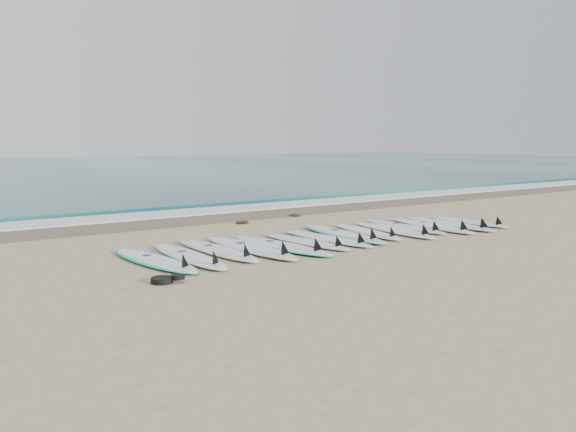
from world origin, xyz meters
TOP-DOWN VIEW (x-y plane):
  - ground at (0.00, 0.00)m, footprint 120.00×120.00m
  - ocean at (0.00, 32.50)m, footprint 120.00×55.00m
  - wet_sand_band at (0.00, 4.10)m, footprint 120.00×1.80m
  - foam_band at (0.00, 5.50)m, footprint 120.00×1.40m
  - wave_crest at (0.00, 7.00)m, footprint 120.00×1.00m
  - surfboard_0 at (-3.96, -0.13)m, footprint 0.97×2.63m
  - surfboard_1 at (-3.37, -0.19)m, footprint 0.59×2.64m
  - surfboard_2 at (-2.72, 0.03)m, footprint 0.71×2.70m
  - surfboard_3 at (-2.12, -0.14)m, footprint 0.77×2.89m
  - surfboard_4 at (-1.52, -0.20)m, footprint 1.04×2.82m
  - surfboard_5 at (-0.87, -0.19)m, footprint 0.78×2.42m
  - surfboard_6 at (-0.31, -0.14)m, footprint 0.78×2.54m
  - surfboard_7 at (0.30, 0.14)m, footprint 0.86×2.82m
  - surfboard_8 at (0.92, 0.04)m, footprint 0.84×2.50m
  - surfboard_9 at (1.55, -0.13)m, footprint 0.75×2.70m
  - surfboard_10 at (2.12, 0.09)m, footprint 0.58×2.55m
  - surfboard_11 at (2.73, -0.17)m, footprint 0.84×2.76m
  - surfboard_12 at (3.31, -0.21)m, footprint 0.71×2.75m
  - surfboard_13 at (3.99, -0.21)m, footprint 0.54×2.34m
  - seaweed_near at (-0.58, 2.92)m, footprint 0.35×0.27m
  - seaweed_far at (1.23, 3.26)m, footprint 0.35×0.27m
  - leash_coil at (-4.32, -1.45)m, footprint 0.46×0.36m

SIDE VIEW (x-z plane):
  - ground at x=0.00m, z-range 0.00..0.00m
  - wet_sand_band at x=0.00m, z-range 0.00..0.01m
  - ocean at x=0.00m, z-range 0.00..0.03m
  - foam_band at x=0.00m, z-range 0.00..0.04m
  - seaweed_near at x=-0.58m, z-range 0.00..0.07m
  - seaweed_far at x=1.23m, z-range 0.00..0.07m
  - surfboard_0 at x=-3.96m, z-range -0.11..0.21m
  - leash_coil at x=-4.32m, z-range -0.01..0.10m
  - wave_crest at x=0.00m, z-range 0.00..0.10m
  - surfboard_13 at x=3.99m, z-range -0.10..0.20m
  - surfboard_4 at x=-1.52m, z-range -0.12..0.23m
  - surfboard_7 at x=0.30m, z-range -0.12..0.23m
  - surfboard_5 at x=-0.87m, z-range -0.10..0.21m
  - surfboard_8 at x=0.92m, z-range -0.10..0.21m
  - surfboard_6 at x=-0.31m, z-range -0.10..0.22m
  - surfboard_10 at x=2.12m, z-range -0.11..0.22m
  - surfboard_1 at x=-3.37m, z-range -0.11..0.23m
  - surfboard_9 at x=1.55m, z-range -0.11..0.23m
  - surfboard_2 at x=-2.72m, z-range -0.11..0.23m
  - surfboard_12 at x=3.31m, z-range -0.11..0.23m
  - surfboard_11 at x=2.73m, z-range -0.11..0.23m
  - surfboard_3 at x=-2.12m, z-range -0.12..0.25m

